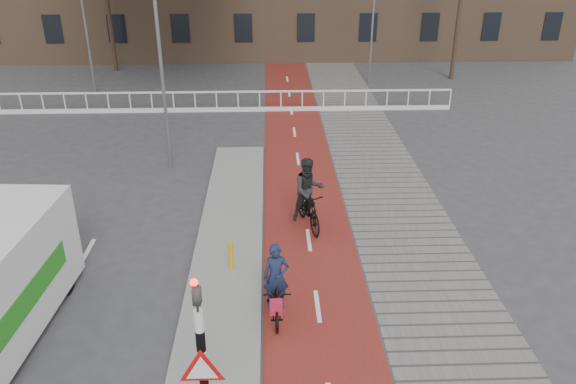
{
  "coord_description": "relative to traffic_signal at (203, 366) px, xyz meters",
  "views": [
    {
      "loc": [
        0.46,
        -8.49,
        7.96
      ],
      "look_at": [
        0.92,
        5.0,
        1.5
      ],
      "focal_mm": 35.0,
      "sensor_mm": 36.0,
      "label": 1
    }
  ],
  "objects": [
    {
      "name": "ground",
      "position": [
        0.6,
        2.02,
        -1.99
      ],
      "size": [
        120.0,
        120.0,
        0.0
      ],
      "primitive_type": "plane",
      "color": "#38383A",
      "rests_on": "ground"
    },
    {
      "name": "bike_lane",
      "position": [
        2.1,
        12.02,
        -1.98
      ],
      "size": [
        2.5,
        60.0,
        0.01
      ],
      "primitive_type": "cube",
      "color": "maroon",
      "rests_on": "ground"
    },
    {
      "name": "sidewalk",
      "position": [
        4.9,
        12.02,
        -1.98
      ],
      "size": [
        3.0,
        60.0,
        0.01
      ],
      "primitive_type": "cube",
      "color": "slate",
      "rests_on": "ground"
    },
    {
      "name": "curb_island",
      "position": [
        -0.1,
        6.02,
        -1.93
      ],
      "size": [
        1.8,
        16.0,
        0.12
      ],
      "primitive_type": "cube",
      "color": "gray",
      "rests_on": "ground"
    },
    {
      "name": "traffic_signal",
      "position": [
        0.0,
        0.0,
        0.0
      ],
      "size": [
        0.8,
        0.8,
        3.68
      ],
      "color": "black",
      "rests_on": "curb_island"
    },
    {
      "name": "bollard",
      "position": [
        0.05,
        5.45,
        -1.49
      ],
      "size": [
        0.12,
        0.12,
        0.77
      ],
      "primitive_type": "cylinder",
      "color": "gold",
      "rests_on": "curb_island"
    },
    {
      "name": "cyclist_near",
      "position": [
        1.15,
        3.73,
        -1.38
      ],
      "size": [
        0.64,
        1.72,
        1.8
      ],
      "rotation": [
        0.0,
        0.0,
        0.03
      ],
      "color": "black",
      "rests_on": "bike_lane"
    },
    {
      "name": "cyclist_far",
      "position": [
        2.12,
        7.79,
        -1.11
      ],
      "size": [
        1.06,
        2.07,
        2.12
      ],
      "rotation": [
        0.0,
        0.0,
        0.25
      ],
      "color": "black",
      "rests_on": "bike_lane"
    },
    {
      "name": "railing",
      "position": [
        -4.4,
        19.02,
        -1.68
      ],
      "size": [
        28.0,
        0.1,
        0.99
      ],
      "color": "silver",
      "rests_on": "ground"
    },
    {
      "name": "tree_mid",
      "position": [
        -8.12,
        27.5,
        1.9
      ],
      "size": [
        0.24,
        0.24,
        7.78
      ],
      "primitive_type": "cylinder",
      "color": "black",
      "rests_on": "ground"
    },
    {
      "name": "tree_right",
      "position": [
        11.44,
        24.83,
        1.86
      ],
      "size": [
        0.24,
        0.24,
        7.7
      ],
      "primitive_type": "cylinder",
      "color": "black",
      "rests_on": "ground"
    },
    {
      "name": "streetlight_near",
      "position": [
        -2.55,
        12.41,
        2.39
      ],
      "size": [
        0.12,
        0.12,
        8.76
      ],
      "primitive_type": "cylinder",
      "color": "slate",
      "rests_on": "ground"
    },
    {
      "name": "streetlight_left",
      "position": [
        -8.06,
        22.67,
        2.46
      ],
      "size": [
        0.12,
        0.12,
        8.89
      ],
      "primitive_type": "cylinder",
      "color": "slate",
      "rests_on": "ground"
    },
    {
      "name": "streetlight_right",
      "position": [
        6.61,
        24.12,
        2.26
      ],
      "size": [
        0.12,
        0.12,
        8.51
      ],
      "primitive_type": "cylinder",
      "color": "slate",
      "rests_on": "ground"
    }
  ]
}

